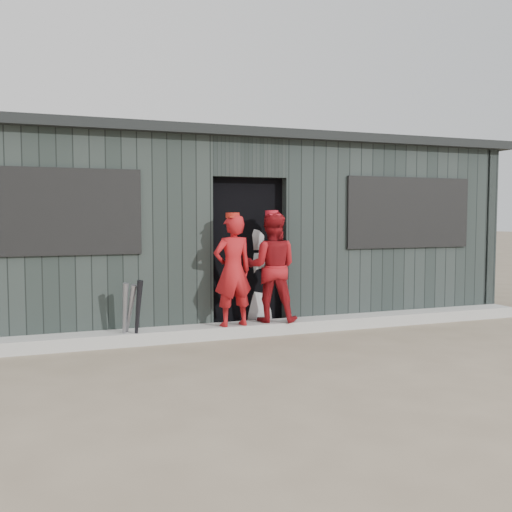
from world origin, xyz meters
name	(u,v)px	position (x,y,z in m)	size (l,w,h in m)	color
ground	(320,371)	(0.00, 0.00, 0.00)	(80.00, 80.00, 0.00)	#746450
curb	(255,328)	(0.00, 1.82, 0.07)	(8.00, 0.36, 0.15)	#A3A39E
bat_left	(129,314)	(-1.59, 1.74, 0.36)	(0.07, 0.07, 0.74)	gray
bat_mid	(125,315)	(-1.64, 1.70, 0.37)	(0.07, 0.07, 0.74)	slate
bat_right	(138,313)	(-1.50, 1.64, 0.39)	(0.07, 0.07, 0.78)	black
player_red_left	(233,271)	(-0.33, 1.72, 0.83)	(0.50, 0.33, 1.37)	#A71418
player_red_right	(272,267)	(0.23, 1.85, 0.85)	(0.68, 0.53, 1.40)	maroon
player_grey_back	(254,276)	(0.16, 2.30, 0.69)	(0.68, 0.44, 1.39)	#ABABAB
dugout	(217,230)	(0.00, 3.50, 1.29)	(8.30, 3.30, 2.62)	black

